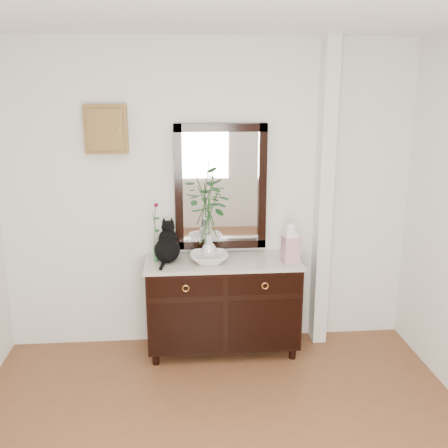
{
  "coord_description": "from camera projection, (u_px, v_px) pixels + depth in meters",
  "views": [
    {
      "loc": [
        -0.25,
        -2.5,
        2.3
      ],
      "look_at": [
        0.1,
        1.63,
        1.2
      ],
      "focal_mm": 42.0,
      "sensor_mm": 36.0,
      "label": 1
    }
  ],
  "objects": [
    {
      "name": "lotus_bowl",
      "position": [
        209.0,
        258.0,
        4.42
      ],
      "size": [
        0.32,
        0.32,
        0.08
      ],
      "primitive_type": "imported",
      "rotation": [
        0.0,
        0.0,
        -0.01
      ],
      "color": "white",
      "rests_on": "sideboard"
    },
    {
      "name": "cat",
      "position": [
        167.0,
        242.0,
        4.41
      ],
      "size": [
        0.29,
        0.34,
        0.35
      ],
      "primitive_type": null,
      "rotation": [
        0.0,
        0.0,
        -0.15
      ],
      "color": "black",
      "rests_on": "sideboard"
    },
    {
      "name": "ginger_jar",
      "position": [
        291.0,
        242.0,
        4.4
      ],
      "size": [
        0.15,
        0.15,
        0.35
      ],
      "primitive_type": null,
      "rotation": [
        0.0,
        0.0,
        0.13
      ],
      "color": "white",
      "rests_on": "sideboard"
    },
    {
      "name": "key_cabinet",
      "position": [
        106.0,
        129.0,
        4.32
      ],
      "size": [
        0.35,
        0.1,
        0.4
      ],
      "primitive_type": "cube",
      "color": "brown",
      "rests_on": "wall_back"
    },
    {
      "name": "bud_vase_rose",
      "position": [
        155.0,
        232.0,
        4.39
      ],
      "size": [
        0.08,
        0.08,
        0.52
      ],
      "primitive_type": null,
      "rotation": [
        0.0,
        0.0,
        0.4
      ],
      "color": "#30683C",
      "rests_on": "sideboard"
    },
    {
      "name": "wall_back",
      "position": [
        209.0,
        197.0,
        4.58
      ],
      "size": [
        3.6,
        0.04,
        2.7
      ],
      "primitive_type": "cube",
      "color": "white",
      "rests_on": "ground"
    },
    {
      "name": "sideboard",
      "position": [
        223.0,
        301.0,
        4.57
      ],
      "size": [
        1.33,
        0.52,
        0.82
      ],
      "color": "black",
      "rests_on": "ground"
    },
    {
      "name": "wall_mirror",
      "position": [
        221.0,
        187.0,
        4.55
      ],
      "size": [
        0.8,
        0.06,
        1.1
      ],
      "color": "black",
      "rests_on": "wall_back"
    },
    {
      "name": "vase_branches",
      "position": [
        209.0,
        216.0,
        4.33
      ],
      "size": [
        0.46,
        0.46,
        0.78
      ],
      "primitive_type": null,
      "rotation": [
        0.0,
        0.0,
        0.29
      ],
      "color": "silver",
      "rests_on": "lotus_bowl"
    },
    {
      "name": "pilaster",
      "position": [
        324.0,
        197.0,
        4.59
      ],
      "size": [
        0.12,
        0.2,
        2.7
      ],
      "primitive_type": "cube",
      "color": "white",
      "rests_on": "ground"
    }
  ]
}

